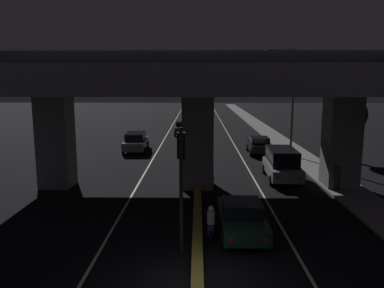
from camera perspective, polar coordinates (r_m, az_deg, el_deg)
The scene contains 16 objects.
lane_line_left_inner at distance 45.82m, azimuth -3.73°, elevation 1.65°, with size 0.12×126.00×0.00m, color beige.
lane_line_right_inner at distance 45.82m, azimuth 5.47°, elevation 1.62°, with size 0.12×126.00×0.00m, color beige.
median_divider at distance 45.66m, azimuth 0.87°, elevation 1.84°, with size 0.39×126.00×0.32m, color olive.
sidewalk_right at distance 39.70m, azimuth 13.46°, elevation 0.26°, with size 2.41×126.00×0.12m, color gray.
elevated_overpass at distance 21.88m, azimuth 0.89°, elevation 8.56°, with size 23.43×10.04×8.01m.
traffic_light_left_of_median at distance 13.61m, azimuth -1.66°, elevation -3.62°, with size 0.30×0.49×4.68m.
street_lamp at distance 32.01m, azimuth 14.55°, elevation 7.39°, with size 2.64×0.32×8.94m.
car_dark_green_lead at distance 15.95m, azimuth 7.55°, elevation -10.99°, with size 1.94×4.25×1.43m.
car_silver_second at distance 24.90m, azimuth 13.55°, elevation -2.90°, with size 2.20×4.72×1.99m.
car_black_third at distance 33.24m, azimuth 10.18°, elevation -0.16°, with size 1.98×4.03×1.50m.
car_grey_lead_oncoming at distance 34.35m, azimuth -8.56°, elevation 0.39°, with size 2.14×4.85×1.69m.
car_dark_green_second_oncoming at distance 44.42m, azimuth -1.47°, elevation 2.41°, with size 1.82×4.02×1.54m.
motorcycle_blue_filtering_near at distance 15.36m, azimuth 2.90°, elevation -12.23°, with size 0.34×1.72×1.40m.
motorcycle_black_filtering_mid at distance 23.04m, azimuth 2.93°, elevation -4.78°, with size 0.34×1.81×1.39m.
pedestrian_on_sidewalk at distance 22.95m, azimuth 21.24°, elevation -4.61°, with size 0.34×0.34×1.63m.
roadside_tree_kerbside_mid at distance 32.17m, azimuth 22.79°, elevation 4.06°, with size 2.82×2.82×5.09m.
Camera 1 is at (0.00, -10.24, 6.30)m, focal length 35.00 mm.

